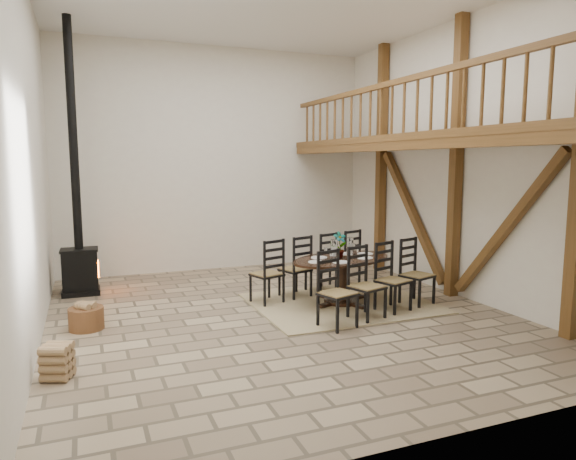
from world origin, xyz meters
name	(u,v)px	position (x,y,z in m)	size (l,w,h in m)	color
ground	(281,315)	(0.00, 0.00, 0.00)	(8.00, 8.00, 0.00)	tan
room_shell	(349,127)	(1.19, 0.00, 3.01)	(7.02, 8.02, 5.01)	silver
rug	(341,303)	(1.23, 0.24, 0.01)	(3.00, 2.50, 0.02)	tan
dining_table	(342,281)	(1.23, 0.24, 0.40)	(2.97, 2.82, 1.26)	black
wood_stove	(78,235)	(-2.98, 2.62, 1.12)	(0.68, 0.53, 5.00)	black
log_basket	(86,317)	(-2.91, 0.41, 0.18)	(0.50, 0.50, 0.41)	brown
log_stack	(57,362)	(-3.23, -1.35, 0.21)	(0.39, 0.40, 0.41)	#A1755A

